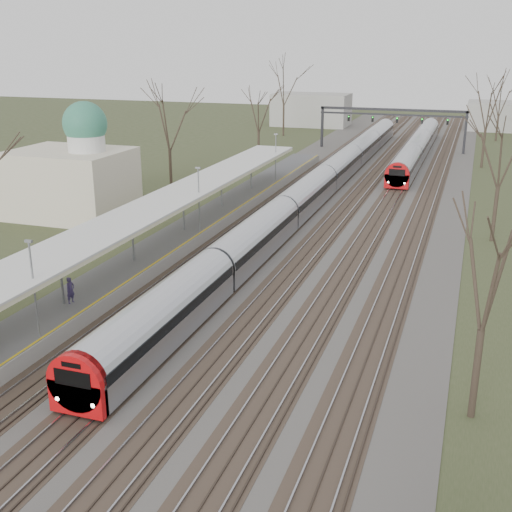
{
  "coord_description": "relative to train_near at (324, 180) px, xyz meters",
  "views": [
    {
      "loc": [
        12.02,
        -10.13,
        14.98
      ],
      "look_at": [
        -0.59,
        26.77,
        2.0
      ],
      "focal_mm": 45.0,
      "sensor_mm": 36.0,
      "label": 1
    }
  ],
  "objects": [
    {
      "name": "passenger",
      "position": [
        -6.2,
        -35.97,
        0.3
      ],
      "size": [
        0.47,
        0.63,
        1.55
      ],
      "primitive_type": "imported",
      "rotation": [
        0.0,
        0.0,
        1.37
      ],
      "color": "#362B55",
      "rests_on": "platform"
    },
    {
      "name": "tree_east_near",
      "position": [
        15.5,
        -39.22,
        5.08
      ],
      "size": [
        4.5,
        4.5,
        9.27
      ],
      "color": "#2D231C",
      "rests_on": "ground"
    },
    {
      "name": "signal_gantry",
      "position": [
        2.79,
        30.77,
        3.43
      ],
      "size": [
        21.0,
        0.59,
        6.08
      ],
      "color": "black",
      "rests_on": "ground"
    },
    {
      "name": "tree_west_far",
      "position": [
        -14.5,
        -6.22,
        6.54
      ],
      "size": [
        5.5,
        5.5,
        11.33
      ],
      "color": "#2D231C",
      "rests_on": "ground"
    },
    {
      "name": "train_far",
      "position": [
        7.0,
        25.98,
        0.0
      ],
      "size": [
        2.62,
        45.21,
        3.05
      ],
      "color": "#A7A9B1",
      "rests_on": "ground"
    },
    {
      "name": "canopy",
      "position": [
        -6.55,
        -21.23,
        2.45
      ],
      "size": [
        4.1,
        50.0,
        3.11
      ],
      "color": "slate",
      "rests_on": "platform"
    },
    {
      "name": "track_bed",
      "position": [
        2.76,
        0.78,
        -1.42
      ],
      "size": [
        24.0,
        160.0,
        0.22
      ],
      "color": "#474442",
      "rests_on": "ground"
    },
    {
      "name": "tree_east_far",
      "position": [
        16.5,
        -12.22,
        5.81
      ],
      "size": [
        5.0,
        5.0,
        10.3
      ],
      "color": "#2D231C",
      "rests_on": "ground"
    },
    {
      "name": "train_near",
      "position": [
        0.0,
        0.0,
        0.0
      ],
      "size": [
        2.62,
        90.21,
        3.05
      ],
      "color": "#A7A9B1",
      "rests_on": "ground"
    },
    {
      "name": "platform",
      "position": [
        -6.55,
        -16.72,
        -0.98
      ],
      "size": [
        3.5,
        69.0,
        1.0
      ],
      "primitive_type": "cube",
      "color": "#9E9B93",
      "rests_on": "ground"
    },
    {
      "name": "dome_building",
      "position": [
        -19.21,
        -16.22,
        2.24
      ],
      "size": [
        10.0,
        8.0,
        10.3
      ],
      "color": "beige",
      "rests_on": "ground"
    }
  ]
}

